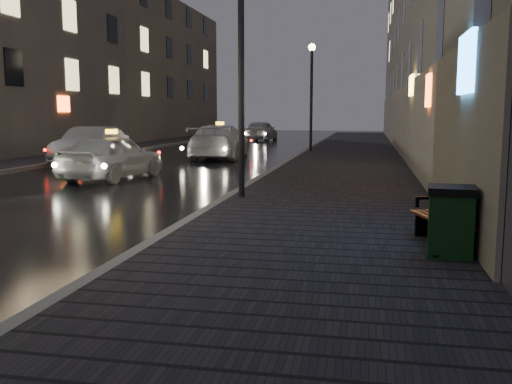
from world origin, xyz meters
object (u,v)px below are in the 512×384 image
at_px(lamp_far, 311,84).
at_px(car_left_mid, 91,145).
at_px(trash_bin, 451,220).
at_px(lamp_near, 241,48).
at_px(taxi_near, 112,157).
at_px(car_far, 261,131).
at_px(bench, 452,218).
at_px(taxi_mid, 220,142).

distance_m(lamp_far, car_left_mid, 11.30).
relative_size(trash_bin, car_left_mid, 0.21).
bearing_deg(lamp_near, taxi_near, 142.37).
distance_m(lamp_near, car_far, 28.96).
xyz_separation_m(lamp_near, car_far, (-4.86, 28.41, -2.75)).
bearing_deg(trash_bin, lamp_far, 106.16).
bearing_deg(lamp_far, trash_bin, -79.24).
xyz_separation_m(lamp_far, bench, (4.06, -20.17, -2.93)).
height_order(lamp_near, bench, lamp_near).
bearing_deg(taxi_near, car_left_mid, -49.64).
relative_size(lamp_far, taxi_mid, 1.01).
height_order(lamp_far, taxi_mid, lamp_far).
bearing_deg(car_far, lamp_near, 102.94).
xyz_separation_m(car_left_mid, taxi_mid, (4.48, 3.54, 0.02)).
relative_size(taxi_near, car_far, 0.95).
height_order(lamp_near, taxi_near, lamp_near).
bearing_deg(lamp_far, taxi_mid, -135.09).
bearing_deg(car_far, trash_bin, 108.09).
relative_size(lamp_far, bench, 3.15).
bearing_deg(bench, lamp_far, 83.74).
bearing_deg(car_left_mid, taxi_near, -60.02).
bearing_deg(lamp_near, taxi_mid, 106.90).
relative_size(lamp_far, car_left_mid, 1.17).
xyz_separation_m(taxi_near, car_far, (0.12, 24.57, 0.03)).
bearing_deg(lamp_far, lamp_near, -90.00).
bearing_deg(taxi_near, taxi_mid, -91.49).
height_order(car_left_mid, taxi_mid, taxi_mid).
bearing_deg(taxi_mid, lamp_far, -138.56).
relative_size(lamp_near, car_left_mid, 1.17).
bearing_deg(taxi_mid, trash_bin, 110.76).
distance_m(car_left_mid, taxi_mid, 5.71).
height_order(lamp_near, taxi_mid, lamp_near).
relative_size(trash_bin, taxi_near, 0.23).
bearing_deg(trash_bin, car_left_mid, 137.36).
distance_m(trash_bin, taxi_mid, 18.72).
xyz_separation_m(bench, car_left_mid, (-12.27, 12.90, 0.19)).
bearing_deg(taxi_mid, bench, 111.88).
relative_size(taxi_mid, car_far, 1.20).
xyz_separation_m(taxi_near, taxi_mid, (1.25, 8.44, 0.05)).
height_order(trash_bin, taxi_mid, taxi_mid).
xyz_separation_m(bench, trash_bin, (-0.11, -0.62, 0.07)).
bearing_deg(lamp_near, bench, -45.74).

